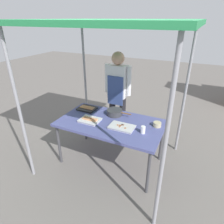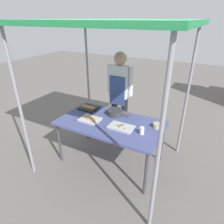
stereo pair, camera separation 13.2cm
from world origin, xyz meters
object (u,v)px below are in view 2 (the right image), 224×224
Objects in this scene: tray_grilled_sausages at (90,120)px; vendor_woman at (120,89)px; stall_table at (110,125)px; tray_pork_links at (88,108)px; drink_cup_near_edge at (142,131)px; tray_meat_skewers at (121,127)px; condiment_bowl at (157,126)px; cooking_wok at (115,112)px.

tray_grilled_sausages is 0.94m from vendor_woman.
stall_table is 5.19× the size of tray_pork_links.
tray_grilled_sausages is 0.85m from drink_cup_near_edge.
drink_cup_near_edge reaches higher than tray_grilled_sausages.
tray_meat_skewers is 3.11× the size of condiment_bowl.
condiment_bowl is 0.07× the size of vendor_woman.
tray_pork_links is at bearing 127.51° from tray_grilled_sausages.
tray_meat_skewers is (0.23, -0.09, 0.07)m from stall_table.
drink_cup_near_edge is at bearing 131.39° from vendor_woman.
drink_cup_near_edge is at bearing 1.40° from tray_grilled_sausages.
tray_meat_skewers is at bearing 117.67° from vendor_woman.
stall_table is 0.33m from tray_grilled_sausages.
vendor_woman is at bearing 109.41° from cooking_wok.
vendor_woman is (-0.47, 0.89, 0.23)m from tray_meat_skewers.
vendor_woman reaches higher than drink_cup_near_edge.
tray_grilled_sausages is 2.95× the size of drink_cup_near_edge.
drink_cup_near_edge is at bearing -0.04° from tray_meat_skewers.
stall_table is at bearing -165.50° from condiment_bowl.
stall_table is 5.08× the size of tray_grilled_sausages.
stall_table is at bearing 170.21° from drink_cup_near_edge.
tray_pork_links is at bearing 157.57° from tray_meat_skewers.
vendor_woman reaches higher than tray_pork_links.
tray_pork_links is at bearing 157.56° from stall_table.
vendor_woman is (-0.92, 0.62, 0.22)m from condiment_bowl.
stall_table is at bearing 157.59° from tray_meat_skewers.
condiment_bowl is (0.98, 0.29, 0.01)m from tray_grilled_sausages.
tray_grilled_sausages is 0.44m from tray_pork_links.
vendor_woman is at bearing 131.39° from drink_cup_near_edge.
drink_cup_near_edge reaches higher than condiment_bowl.
stall_table is 0.88m from vendor_woman.
vendor_woman is (0.06, 0.91, 0.23)m from tray_grilled_sausages.
vendor_woman is (0.33, 0.56, 0.23)m from tray_pork_links.
tray_grilled_sausages is at bearing -124.85° from cooking_wok.
cooking_wok is 0.68m from drink_cup_near_edge.
condiment_bowl is at bearing 30.79° from tray_meat_skewers.
drink_cup_near_edge reaches higher than stall_table.
condiment_bowl is (0.68, 0.18, 0.09)m from stall_table.
cooking_wok is 0.73m from condiment_bowl.
drink_cup_near_edge is (0.54, -0.09, 0.11)m from stall_table.
condiment_bowl reaches higher than tray_meat_skewers.
tray_grilled_sausages reaches higher than tray_meat_skewers.
tray_pork_links is at bearing 59.25° from vendor_woman.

